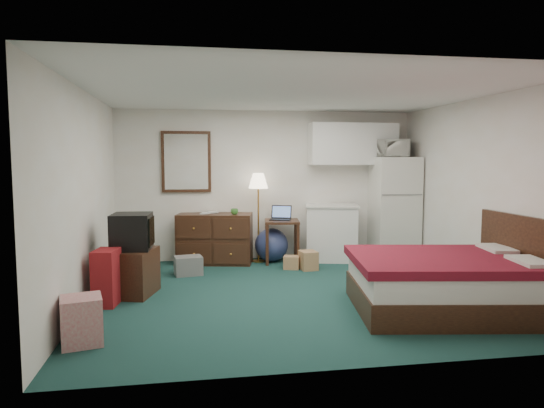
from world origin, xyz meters
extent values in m
cube|color=#133933|center=(0.00, 0.00, 0.00)|extent=(5.00, 4.50, 0.01)
cube|color=silver|center=(0.00, 0.00, 2.50)|extent=(5.00, 4.50, 0.01)
cube|color=silver|center=(0.00, 2.25, 1.25)|extent=(5.00, 0.01, 2.50)
cube|color=silver|center=(0.00, -2.25, 1.25)|extent=(5.00, 0.01, 2.50)
cube|color=silver|center=(-2.50, 0.00, 1.25)|extent=(0.01, 4.50, 2.50)
cube|color=silver|center=(2.50, 0.00, 1.25)|extent=(0.01, 4.50, 2.50)
sphere|color=navy|center=(0.02, 1.96, 0.28)|extent=(0.70, 0.70, 0.55)
imported|color=white|center=(2.10, 1.89, 1.91)|extent=(0.61, 0.48, 0.36)
imported|color=#8D6951|center=(-1.12, 2.01, 0.92)|extent=(0.16, 0.06, 0.21)
imported|color=#8D6951|center=(-1.02, 2.08, 0.92)|extent=(0.17, 0.04, 0.23)
imported|color=#3B7E2F|center=(-0.60, 1.79, 0.87)|extent=(0.12, 0.10, 0.12)
camera|label=1|loc=(-1.27, -5.87, 1.69)|focal=32.00mm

